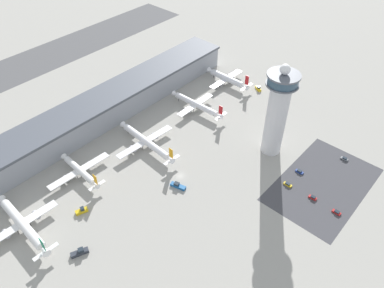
# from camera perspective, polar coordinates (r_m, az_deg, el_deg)

# --- Properties ---
(ground_plane) EXTENTS (1000.00, 1000.00, 0.00)m
(ground_plane) POSITION_cam_1_polar(r_m,az_deg,el_deg) (202.31, -1.77, -4.86)
(ground_plane) COLOR #9E9B93
(terminal_building) EXTENTS (209.83, 25.00, 16.85)m
(terminal_building) POSITION_cam_1_polar(r_m,az_deg,el_deg) (238.93, -14.22, 4.82)
(terminal_building) COLOR #9399A3
(terminal_building) RESTS_ON ground
(runway_strip) EXTENTS (314.74, 44.00, 0.01)m
(runway_strip) POSITION_cam_1_polar(r_m,az_deg,el_deg) (321.31, -24.96, 10.37)
(runway_strip) COLOR #515154
(runway_strip) RESTS_ON ground
(control_tower) EXTENTS (17.05, 17.05, 55.64)m
(control_tower) POSITION_cam_1_polar(r_m,az_deg,el_deg) (204.44, 12.89, 5.02)
(control_tower) COLOR silver
(control_tower) RESTS_ON ground
(parking_lot_surface) EXTENTS (64.00, 40.00, 0.01)m
(parking_lot_surface) POSITION_cam_1_polar(r_m,az_deg,el_deg) (209.63, 19.33, -5.82)
(parking_lot_surface) COLOR #424247
(parking_lot_surface) RESTS_ON ground
(airplane_gate_alpha) EXTENTS (35.67, 44.12, 13.67)m
(airplane_gate_alpha) POSITION_cam_1_polar(r_m,az_deg,el_deg) (192.53, -24.43, -11.06)
(airplane_gate_alpha) COLOR white
(airplane_gate_alpha) RESTS_ON ground
(airplane_gate_bravo) EXTENTS (36.60, 32.92, 11.37)m
(airplane_gate_bravo) POSITION_cam_1_polar(r_m,az_deg,el_deg) (207.98, -16.70, -3.92)
(airplane_gate_bravo) COLOR white
(airplane_gate_bravo) RESTS_ON ground
(airplane_gate_charlie) EXTENTS (39.07, 46.00, 12.48)m
(airplane_gate_charlie) POSITION_cam_1_polar(r_m,az_deg,el_deg) (217.76, -7.00, 0.37)
(airplane_gate_charlie) COLOR white
(airplane_gate_charlie) RESTS_ON ground
(airplane_gate_delta) EXTENTS (31.42, 41.43, 12.34)m
(airplane_gate_delta) POSITION_cam_1_polar(r_m,az_deg,el_deg) (244.70, 0.68, 6.03)
(airplane_gate_delta) COLOR white
(airplane_gate_delta) RESTS_ON ground
(airplane_gate_echo) EXTENTS (32.46, 36.06, 13.41)m
(airplane_gate_echo) POSITION_cam_1_polar(r_m,az_deg,el_deg) (272.93, 5.37, 9.88)
(airplane_gate_echo) COLOR silver
(airplane_gate_echo) RESTS_ON ground
(service_truck_catering) EXTENTS (6.38, 4.20, 3.00)m
(service_truck_catering) POSITION_cam_1_polar(r_m,az_deg,el_deg) (192.93, -16.45, -9.73)
(service_truck_catering) COLOR black
(service_truck_catering) RESTS_ON ground
(service_truck_fuel) EXTENTS (5.26, 6.31, 2.98)m
(service_truck_fuel) POSITION_cam_1_polar(r_m,az_deg,el_deg) (271.02, 10.07, 8.35)
(service_truck_fuel) COLOR black
(service_truck_fuel) RESTS_ON ground
(service_truck_baggage) EXTENTS (8.14, 5.24, 3.15)m
(service_truck_baggage) POSITION_cam_1_polar(r_m,az_deg,el_deg) (178.81, -16.72, -15.52)
(service_truck_baggage) COLOR black
(service_truck_baggage) RESTS_ON ground
(service_truck_water) EXTENTS (4.37, 8.78, 2.67)m
(service_truck_water) POSITION_cam_1_polar(r_m,az_deg,el_deg) (196.19, -2.18, -6.37)
(service_truck_water) COLOR black
(service_truck_water) RESTS_ON ground
(car_yellow_taxi) EXTENTS (1.94, 4.16, 1.46)m
(car_yellow_taxi) POSITION_cam_1_polar(r_m,az_deg,el_deg) (227.65, 22.20, -2.10)
(car_yellow_taxi) COLOR black
(car_yellow_taxi) RESTS_ON ground
(car_maroon_suv) EXTENTS (1.80, 4.15, 1.55)m
(car_maroon_suv) POSITION_cam_1_polar(r_m,az_deg,el_deg) (200.73, 17.92, -7.77)
(car_maroon_suv) COLOR black
(car_maroon_suv) RESTS_ON ground
(car_blue_compact) EXTENTS (1.87, 4.35, 1.45)m
(car_blue_compact) POSITION_cam_1_polar(r_m,az_deg,el_deg) (211.88, 16.05, -4.05)
(car_blue_compact) COLOR black
(car_blue_compact) RESTS_ON ground
(car_green_van) EXTENTS (2.03, 4.36, 1.39)m
(car_green_van) POSITION_cam_1_polar(r_m,az_deg,el_deg) (198.34, 21.17, -9.67)
(car_green_van) COLOR black
(car_green_van) RESTS_ON ground
(car_red_hatchback) EXTENTS (1.79, 4.53, 1.47)m
(car_red_hatchback) POSITION_cam_1_polar(r_m,az_deg,el_deg) (203.46, 14.37, -5.98)
(car_red_hatchback) COLOR black
(car_red_hatchback) RESTS_ON ground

